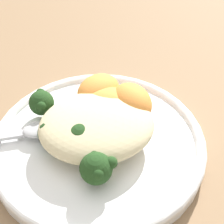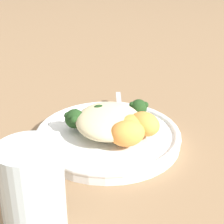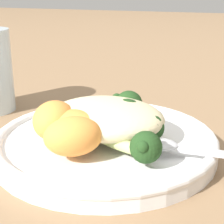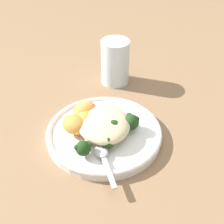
{
  "view_description": "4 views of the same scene",
  "coord_description": "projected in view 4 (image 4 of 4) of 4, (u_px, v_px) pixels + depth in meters",
  "views": [
    {
      "loc": [
        0.02,
        0.27,
        0.32
      ],
      "look_at": [
        -0.03,
        -0.01,
        0.06
      ],
      "focal_mm": 60.0,
      "sensor_mm": 36.0,
      "label": 1
    },
    {
      "loc": [
        -0.54,
        -0.02,
        0.32
      ],
      "look_at": [
        -0.01,
        -0.01,
        0.05
      ],
      "focal_mm": 60.0,
      "sensor_mm": 36.0,
      "label": 2
    },
    {
      "loc": [
        0.12,
        -0.35,
        0.17
      ],
      "look_at": [
        -0.0,
        -0.0,
        0.05
      ],
      "focal_mm": 60.0,
      "sensor_mm": 36.0,
      "label": 3
    },
    {
      "loc": [
        0.46,
        -0.11,
        0.44
      ],
      "look_at": [
        -0.01,
        0.01,
        0.06
      ],
      "focal_mm": 50.0,
      "sensor_mm": 36.0,
      "label": 4
    }
  ],
  "objects": [
    {
      "name": "sweet_potato_chunk_2",
      "position": [
        95.0,
        123.0,
        0.63
      ],
      "size": [
        0.06,
        0.06,
        0.03
      ],
      "primitive_type": "ellipsoid",
      "rotation": [
        0.0,
        0.0,
        2.54
      ],
      "color": "orange",
      "rests_on": "plate"
    },
    {
      "name": "sweet_potato_chunk_0",
      "position": [
        74.0,
        124.0,
        0.62
      ],
      "size": [
        0.07,
        0.07,
        0.04
      ],
      "primitive_type": "ellipsoid",
      "rotation": [
        0.0,
        0.0,
        3.77
      ],
      "color": "orange",
      "rests_on": "plate"
    },
    {
      "name": "sweet_potato_chunk_1",
      "position": [
        86.0,
        120.0,
        0.63
      ],
      "size": [
        0.07,
        0.06,
        0.03
      ],
      "primitive_type": "ellipsoid",
      "rotation": [
        0.0,
        0.0,
        6.08
      ],
      "color": "orange",
      "rests_on": "plate"
    },
    {
      "name": "plate",
      "position": [
        104.0,
        133.0,
        0.64
      ],
      "size": [
        0.24,
        0.24,
        0.02
      ],
      "color": "white",
      "rests_on": "ground_plane"
    },
    {
      "name": "broccoli_stalk_2",
      "position": [
        110.0,
        126.0,
        0.62
      ],
      "size": [
        0.08,
        0.06,
        0.04
      ],
      "rotation": [
        0.0,
        0.0,
        0.51
      ],
      "color": "#ADC675",
      "rests_on": "plate"
    },
    {
      "name": "spoon",
      "position": [
        103.0,
        156.0,
        0.57
      ],
      "size": [
        0.11,
        0.03,
        0.01
      ],
      "rotation": [
        0.0,
        0.0,
        6.32
      ],
      "color": "#B7B7BC",
      "rests_on": "plate"
    },
    {
      "name": "broccoli_stalk_0",
      "position": [
        87.0,
        140.0,
        0.59
      ],
      "size": [
        0.11,
        0.08,
        0.03
      ],
      "rotation": [
        0.0,
        0.0,
        -0.5
      ],
      "color": "#ADC675",
      "rests_on": "plate"
    },
    {
      "name": "water_glass",
      "position": [
        115.0,
        62.0,
        0.78
      ],
      "size": [
        0.07,
        0.07,
        0.11
      ],
      "primitive_type": "cylinder",
      "color": "silver",
      "rests_on": "ground_plane"
    },
    {
      "name": "ground_plane",
      "position": [
        108.0,
        140.0,
        0.64
      ],
      "size": [
        4.0,
        4.0,
        0.0
      ],
      "primitive_type": "plane",
      "color": "#846647"
    },
    {
      "name": "sweet_potato_chunk_3",
      "position": [
        85.0,
        111.0,
        0.65
      ],
      "size": [
        0.06,
        0.07,
        0.04
      ],
      "primitive_type": "ellipsoid",
      "rotation": [
        0.0,
        0.0,
        1.88
      ],
      "color": "orange",
      "rests_on": "plate"
    },
    {
      "name": "broccoli_stalk_3",
      "position": [
        124.0,
        121.0,
        0.63
      ],
      "size": [
        0.06,
        0.11,
        0.03
      ],
      "rotation": [
        0.0,
        0.0,
        1.14
      ],
      "color": "#ADC675",
      "rests_on": "plate"
    },
    {
      "name": "broccoli_stalk_1",
      "position": [
        105.0,
        136.0,
        0.6
      ],
      "size": [
        0.1,
        0.03,
        0.03
      ],
      "rotation": [
        0.0,
        0.0,
        0.08
      ],
      "color": "#ADC675",
      "rests_on": "plate"
    },
    {
      "name": "quinoa_mound",
      "position": [
        103.0,
        123.0,
        0.62
      ],
      "size": [
        0.12,
        0.11,
        0.04
      ],
      "primitive_type": "ellipsoid",
      "color": "beige",
      "rests_on": "plate"
    }
  ]
}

